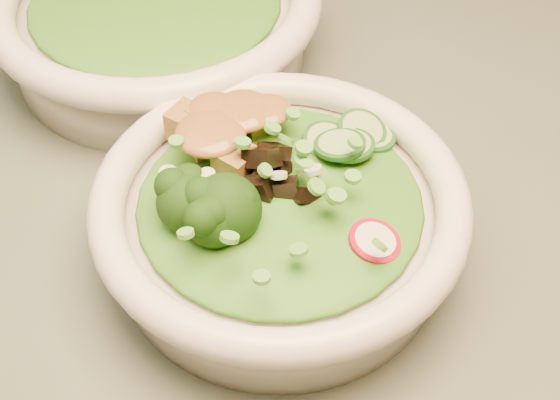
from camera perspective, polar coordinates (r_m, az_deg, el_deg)
dining_table at (r=0.76m, az=4.88°, el=0.40°), size 1.20×0.80×0.75m
salad_bowl at (r=0.53m, az=0.00°, el=-1.39°), size 0.26×0.26×0.07m
side_bowl at (r=0.71m, az=-8.94°, el=12.89°), size 0.29×0.29×0.08m
lettuce_bed at (r=0.52m, az=0.00°, el=0.07°), size 0.19×0.19×0.02m
broccoli_florets at (r=0.48m, az=-5.28°, el=-2.14°), size 0.10×0.09×0.04m
radish_slices at (r=0.49m, az=4.93°, el=-3.73°), size 0.11×0.08×0.02m
cucumber_slices at (r=0.54m, az=5.18°, el=3.83°), size 0.09×0.09×0.03m
mushroom_heap at (r=0.52m, az=-0.81°, el=1.78°), size 0.09×0.09×0.04m
tofu_cubes at (r=0.55m, az=-3.84°, el=4.53°), size 0.10×0.09×0.03m
peanut_sauce at (r=0.54m, az=-3.91°, el=5.49°), size 0.07×0.05×0.02m
scallion_garnish at (r=0.50m, az=0.00°, el=1.80°), size 0.18×0.18×0.02m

